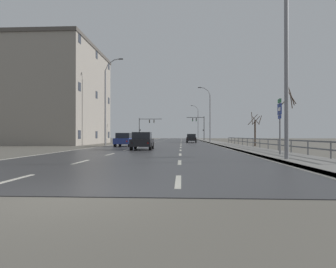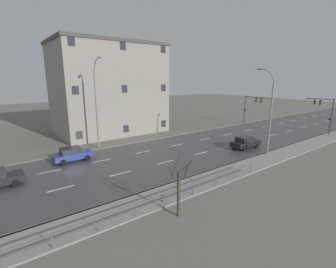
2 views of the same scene
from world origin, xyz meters
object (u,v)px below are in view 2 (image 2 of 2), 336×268
Objects in this scene: street_lamp_midground at (270,114)px; car_mid_centre at (72,154)px; street_lamp_left_bank at (97,106)px; traffic_signal_right at (325,110)px; traffic_signal_left at (251,104)px; brick_building at (109,89)px; car_far_right at (245,142)px.

car_mid_centre is at bearing -121.17° from street_lamp_midground.
street_lamp_left_bank reaches higher than traffic_signal_right.
street_lamp_left_bank is at bearing -135.09° from street_lamp_midground.
traffic_signal_left is (1.02, 31.71, -1.71)m from street_lamp_left_bank.
street_lamp_left_bank is 0.67× the size of brick_building.
car_far_right is (-2.62, -17.00, -3.25)m from traffic_signal_right.
street_lamp_midground is 21.07m from street_lamp_left_bank.
traffic_signal_left reaches higher than car_far_right.
traffic_signal_left is 36.25m from car_mid_centre.
car_far_right is at bearing -98.74° from traffic_signal_right.
car_mid_centre is (3.30, -4.34, -4.80)m from street_lamp_left_bank.
street_lamp_midground is at bearing 21.50° from brick_building.
street_lamp_left_bank is 2.78× the size of car_mid_centre.
car_far_right is at bearing -57.02° from traffic_signal_left.
brick_building is at bearing -158.50° from street_lamp_midground.
car_far_right is (-3.21, 0.38, -4.17)m from street_lamp_midground.
street_lamp_left_bank is 35.32m from traffic_signal_right.
car_far_right is (11.70, 15.25, -4.80)m from street_lamp_left_bank.
car_far_right is at bearing 52.49° from street_lamp_left_bank.
car_far_right is 23.59m from brick_building.
street_lamp_left_bank is at bearing -32.22° from brick_building.
brick_building is (-12.08, 9.87, 6.51)m from car_mid_centre.
traffic_signal_left is (-13.90, 16.83, -1.09)m from street_lamp_midground.
street_lamp_midground is at bearing 44.91° from street_lamp_left_bank.
car_mid_centre and car_far_right have the same top height.
street_lamp_midground is at bearing -50.46° from traffic_signal_left.
brick_building reaches higher than car_mid_centre.
traffic_signal_right is 1.06× the size of traffic_signal_left.
street_lamp_midground is 1.80× the size of traffic_signal_left.
traffic_signal_right is 13.31m from traffic_signal_left.
street_lamp_left_bank reaches higher than car_mid_centre.
brick_building is at bearing -110.54° from traffic_signal_left.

